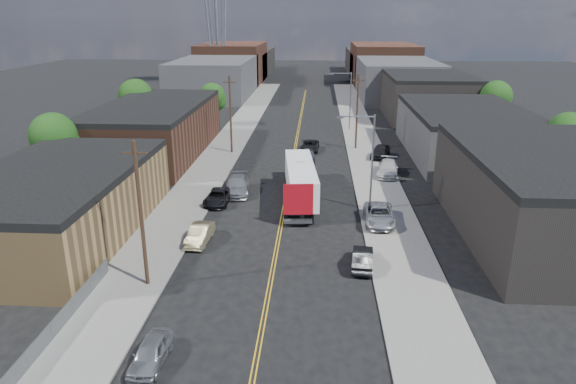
# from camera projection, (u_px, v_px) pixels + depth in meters

# --- Properties ---
(ground) EXTENTS (260.00, 260.00, 0.00)m
(ground) POSITION_uv_depth(u_px,v_px,m) (298.00, 130.00, 81.26)
(ground) COLOR black
(ground) RESTS_ON ground
(centerline) EXTENTS (0.32, 120.00, 0.01)m
(centerline) POSITION_uv_depth(u_px,v_px,m) (294.00, 154.00, 67.11)
(centerline) COLOR gold
(centerline) RESTS_ON ground
(sidewalk_left) EXTENTS (5.00, 140.00, 0.15)m
(sidewalk_left) POSITION_uv_depth(u_px,v_px,m) (222.00, 152.00, 67.61)
(sidewalk_left) COLOR slate
(sidewalk_left) RESTS_ON ground
(sidewalk_right) EXTENTS (5.00, 140.00, 0.15)m
(sidewalk_right) POSITION_uv_depth(u_px,v_px,m) (367.00, 154.00, 66.56)
(sidewalk_right) COLOR slate
(sidewalk_right) RESTS_ON ground
(warehouse_tan) EXTENTS (12.00, 22.00, 5.60)m
(warehouse_tan) POSITION_uv_depth(u_px,v_px,m) (58.00, 202.00, 41.71)
(warehouse_tan) COLOR olive
(warehouse_tan) RESTS_ON ground
(warehouse_brown) EXTENTS (12.00, 26.00, 6.60)m
(warehouse_brown) POSITION_uv_depth(u_px,v_px,m) (154.00, 129.00, 66.07)
(warehouse_brown) COLOR #47291C
(warehouse_brown) RESTS_ON ground
(industrial_right_a) EXTENTS (14.00, 22.00, 7.10)m
(industrial_right_a) POSITION_uv_depth(u_px,v_px,m) (553.00, 195.00, 41.15)
(industrial_right_a) COLOR black
(industrial_right_a) RESTS_ON ground
(industrial_right_b) EXTENTS (14.00, 24.00, 6.10)m
(industrial_right_b) POSITION_uv_depth(u_px,v_px,m) (465.00, 131.00, 65.84)
(industrial_right_b) COLOR #323234
(industrial_right_b) RESTS_ON ground
(industrial_right_c) EXTENTS (14.00, 22.00, 7.60)m
(industrial_right_c) POSITION_uv_depth(u_px,v_px,m) (426.00, 95.00, 90.12)
(industrial_right_c) COLOR black
(industrial_right_c) RESTS_ON ground
(skyline_left_a) EXTENTS (16.00, 30.00, 8.00)m
(skyline_left_a) POSITION_uv_depth(u_px,v_px,m) (215.00, 78.00, 114.06)
(skyline_left_a) COLOR #323234
(skyline_left_a) RESTS_ON ground
(skyline_right_a) EXTENTS (16.00, 30.00, 8.00)m
(skyline_right_a) POSITION_uv_depth(u_px,v_px,m) (396.00, 79.00, 111.86)
(skyline_right_a) COLOR #323234
(skyline_right_a) RESTS_ON ground
(skyline_left_b) EXTENTS (16.00, 26.00, 10.00)m
(skyline_left_b) POSITION_uv_depth(u_px,v_px,m) (233.00, 63.00, 137.31)
(skyline_left_b) COLOR #47291C
(skyline_left_b) RESTS_ON ground
(skyline_right_b) EXTENTS (16.00, 26.00, 10.00)m
(skyline_right_b) POSITION_uv_depth(u_px,v_px,m) (383.00, 64.00, 135.11)
(skyline_right_b) COLOR #47291C
(skyline_right_b) RESTS_ON ground
(skyline_left_c) EXTENTS (16.00, 40.00, 7.00)m
(skyline_left_c) POSITION_uv_depth(u_px,v_px,m) (243.00, 62.00, 156.67)
(skyline_left_c) COLOR black
(skyline_left_c) RESTS_ON ground
(skyline_right_c) EXTENTS (16.00, 40.00, 7.00)m
(skyline_right_c) POSITION_uv_depth(u_px,v_px,m) (375.00, 63.00, 154.47)
(skyline_right_c) COLOR black
(skyline_right_c) RESTS_ON ground
(streetlight_near) EXTENTS (3.39, 0.25, 9.00)m
(streetlight_near) POSITION_uv_depth(u_px,v_px,m) (368.00, 155.00, 46.08)
(streetlight_near) COLOR gray
(streetlight_near) RESTS_ON ground
(streetlight_far) EXTENTS (3.39, 0.25, 9.00)m
(streetlight_far) POSITION_uv_depth(u_px,v_px,m) (348.00, 96.00, 79.09)
(streetlight_far) COLOR gray
(streetlight_far) RESTS_ON ground
(utility_pole_left_near) EXTENTS (1.60, 0.26, 10.00)m
(utility_pole_left_near) POSITION_uv_depth(u_px,v_px,m) (141.00, 214.00, 32.86)
(utility_pole_left_near) COLOR black
(utility_pole_left_near) RESTS_ON ground
(utility_pole_left_far) EXTENTS (1.60, 0.26, 10.00)m
(utility_pole_left_far) POSITION_uv_depth(u_px,v_px,m) (230.00, 114.00, 65.88)
(utility_pole_left_far) COLOR black
(utility_pole_left_far) RESTS_ON ground
(utility_pole_right) EXTENTS (1.60, 0.26, 10.00)m
(utility_pole_right) POSITION_uv_depth(u_px,v_px,m) (357.00, 111.00, 67.80)
(utility_pole_right) COLOR black
(utility_pole_right) RESTS_ON ground
(chainlink_fence) EXTENTS (0.05, 16.00, 1.22)m
(chainlink_fence) POSITION_uv_depth(u_px,v_px,m) (51.00, 332.00, 28.38)
(chainlink_fence) COLOR slate
(chainlink_fence) RESTS_ON ground
(tree_left_near) EXTENTS (4.85, 4.76, 7.91)m
(tree_left_near) POSITION_uv_depth(u_px,v_px,m) (54.00, 139.00, 52.58)
(tree_left_near) COLOR black
(tree_left_near) RESTS_ON ground
(tree_left_mid) EXTENTS (5.10, 5.04, 8.37)m
(tree_left_mid) POSITION_uv_depth(u_px,v_px,m) (136.00, 98.00, 76.06)
(tree_left_mid) COLOR black
(tree_left_mid) RESTS_ON ground
(tree_left_far) EXTENTS (4.35, 4.20, 6.97)m
(tree_left_far) POSITION_uv_depth(u_px,v_px,m) (213.00, 98.00, 82.41)
(tree_left_far) COLOR black
(tree_left_far) RESTS_ON ground
(tree_right_near) EXTENTS (4.60, 4.48, 7.44)m
(tree_right_near) POSITION_uv_depth(u_px,v_px,m) (568.00, 136.00, 55.37)
(tree_right_near) COLOR black
(tree_right_near) RESTS_ON ground
(tree_right_far) EXTENTS (4.85, 4.76, 7.91)m
(tree_right_far) POSITION_uv_depth(u_px,v_px,m) (496.00, 99.00, 77.90)
(tree_right_far) COLOR black
(tree_right_far) RESTS_ON ground
(semi_truck) EXTENTS (3.64, 15.06, 3.88)m
(semi_truck) POSITION_uv_depth(u_px,v_px,m) (301.00, 177.00, 50.21)
(semi_truck) COLOR silver
(semi_truck) RESTS_ON ground
(car_left_a) EXTENTS (1.69, 3.94, 1.33)m
(car_left_a) POSITION_uv_depth(u_px,v_px,m) (151.00, 353.00, 26.58)
(car_left_a) COLOR #A0A3A5
(car_left_a) RESTS_ON ground
(car_left_b) EXTENTS (1.72, 4.35, 1.41)m
(car_left_b) POSITION_uv_depth(u_px,v_px,m) (200.00, 234.00, 40.86)
(car_left_b) COLOR #786F4F
(car_left_b) RESTS_ON ground
(car_left_c) EXTENTS (2.45, 4.86, 1.32)m
(car_left_c) POSITION_uv_depth(u_px,v_px,m) (218.00, 197.00, 49.32)
(car_left_c) COLOR black
(car_left_c) RESTS_ON ground
(car_left_d) EXTENTS (2.81, 5.89, 1.66)m
(car_left_d) POSITION_uv_depth(u_px,v_px,m) (238.00, 185.00, 52.13)
(car_left_d) COLOR #96979A
(car_left_d) RESTS_ON ground
(car_right_oncoming) EXTENTS (1.83, 4.26, 1.36)m
(car_right_oncoming) POSITION_uv_depth(u_px,v_px,m) (363.00, 258.00, 36.86)
(car_right_oncoming) COLOR black
(car_right_oncoming) RESTS_ON ground
(car_right_lot_a) EXTENTS (2.69, 5.53, 1.51)m
(car_right_lot_a) POSITION_uv_depth(u_px,v_px,m) (379.00, 215.00, 44.28)
(car_right_lot_a) COLOR #AFB0B4
(car_right_lot_a) RESTS_ON sidewalk_right
(car_right_lot_b) EXTENTS (3.16, 5.79, 1.59)m
(car_right_lot_b) POSITION_uv_depth(u_px,v_px,m) (388.00, 168.00, 57.58)
(car_right_lot_b) COLOR #BBBBBB
(car_right_lot_b) RESTS_ON sidewalk_right
(car_right_lot_c) EXTENTS (3.25, 5.09, 1.61)m
(car_right_lot_c) POSITION_uv_depth(u_px,v_px,m) (380.00, 151.00, 64.64)
(car_right_lot_c) COLOR black
(car_right_lot_c) RESTS_ON sidewalk_right
(car_ahead_truck) EXTENTS (2.49, 4.97, 1.35)m
(car_ahead_truck) POSITION_uv_depth(u_px,v_px,m) (310.00, 146.00, 68.46)
(car_ahead_truck) COLOR black
(car_ahead_truck) RESTS_ON ground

